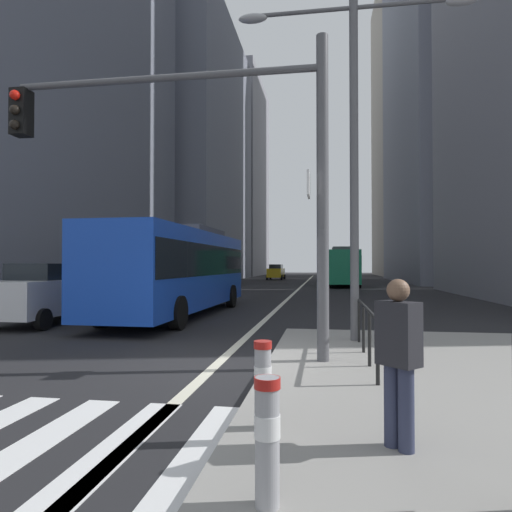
# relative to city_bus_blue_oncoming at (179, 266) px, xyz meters

# --- Properties ---
(ground_plane) EXTENTS (160.00, 160.00, 0.00)m
(ground_plane) POSITION_rel_city_bus_blue_oncoming_xyz_m (3.35, 12.19, -1.84)
(ground_plane) COLOR black
(crosswalk_stripes) EXTENTS (7.65, 3.20, 0.01)m
(crosswalk_stripes) POSITION_rel_city_bus_blue_oncoming_xyz_m (2.35, -11.81, -1.83)
(crosswalk_stripes) COLOR silver
(crosswalk_stripes) RESTS_ON ground
(lane_centre_line) EXTENTS (0.20, 80.00, 0.01)m
(lane_centre_line) POSITION_rel_city_bus_blue_oncoming_xyz_m (3.35, 22.19, -1.83)
(lane_centre_line) COLOR beige
(lane_centre_line) RESTS_ON ground
(office_tower_left_near) EXTENTS (10.31, 22.85, 34.63)m
(office_tower_left_near) POSITION_rel_city_bus_blue_oncoming_xyz_m (-12.65, 9.53, 15.48)
(office_tower_left_near) COLOR slate
(office_tower_left_near) RESTS_ON ground
(office_tower_left_mid) EXTENTS (13.90, 25.98, 31.66)m
(office_tower_left_mid) POSITION_rel_city_bus_blue_oncoming_xyz_m (-12.65, 37.66, 13.99)
(office_tower_left_mid) COLOR slate
(office_tower_left_mid) RESTS_ON ground
(office_tower_left_far) EXTENTS (13.56, 20.67, 35.28)m
(office_tower_left_far) POSITION_rel_city_bus_blue_oncoming_xyz_m (-12.65, 63.50, 15.80)
(office_tower_left_far) COLOR gray
(office_tower_left_far) RESTS_ON ground
(office_tower_right_mid) EXTENTS (13.58, 24.26, 56.67)m
(office_tower_right_mid) POSITION_rel_city_bus_blue_oncoming_xyz_m (20.35, 36.41, 26.50)
(office_tower_right_mid) COLOR slate
(office_tower_right_mid) RESTS_ON ground
(office_tower_right_far) EXTENTS (11.52, 21.65, 50.80)m
(office_tower_right_far) POSITION_rel_city_bus_blue_oncoming_xyz_m (20.35, 63.73, 23.57)
(office_tower_right_far) COLOR gray
(office_tower_right_far) RESTS_ON ground
(city_bus_blue_oncoming) EXTENTS (2.82, 10.91, 3.40)m
(city_bus_blue_oncoming) POSITION_rel_city_bus_blue_oncoming_xyz_m (0.00, 0.00, 0.00)
(city_bus_blue_oncoming) COLOR blue
(city_bus_blue_oncoming) RESTS_ON ground
(sedan_white_oncoming) EXTENTS (2.08, 4.32, 1.94)m
(sedan_white_oncoming) POSITION_rel_city_bus_blue_oncoming_xyz_m (-3.59, -2.79, -0.85)
(sedan_white_oncoming) COLOR silver
(sedan_white_oncoming) RESTS_ON ground
(city_bus_red_receding) EXTENTS (2.77, 10.76, 3.40)m
(city_bus_red_receding) POSITION_rel_city_bus_blue_oncoming_xyz_m (6.90, 24.54, -0.00)
(city_bus_red_receding) COLOR #198456
(city_bus_red_receding) RESTS_ON ground
(car_oncoming_mid) EXTENTS (2.13, 4.34, 1.94)m
(car_oncoming_mid) POSITION_rel_city_bus_blue_oncoming_xyz_m (-0.76, 40.26, -0.85)
(car_oncoming_mid) COLOR gold
(car_oncoming_mid) RESTS_ON ground
(car_receding_near) EXTENTS (2.07, 4.30, 1.94)m
(car_receding_near) POSITION_rel_city_bus_blue_oncoming_xyz_m (5.82, 52.15, -0.85)
(car_receding_near) COLOR silver
(car_receding_near) RESTS_ON ground
(car_receding_far) EXTENTS (2.11, 4.43, 1.94)m
(car_receding_far) POSITION_rel_city_bus_blue_oncoming_xyz_m (7.03, 41.84, -0.85)
(car_receding_far) COLOR #B2A899
(car_receding_far) RESTS_ON ground
(traffic_signal_gantry) EXTENTS (6.40, 0.65, 6.00)m
(traffic_signal_gantry) POSITION_rel_city_bus_blue_oncoming_xyz_m (3.21, -7.82, 2.29)
(traffic_signal_gantry) COLOR #515156
(traffic_signal_gantry) RESTS_ON median_island
(street_lamp_post) EXTENTS (5.50, 0.32, 8.00)m
(street_lamp_post) POSITION_rel_city_bus_blue_oncoming_xyz_m (6.08, -5.47, 3.45)
(street_lamp_post) COLOR #56565B
(street_lamp_post) RESTS_ON median_island
(bollard_front) EXTENTS (0.20, 0.20, 0.93)m
(bollard_front) POSITION_rel_city_bus_blue_oncoming_xyz_m (4.98, -12.81, -1.17)
(bollard_front) COLOR #99999E
(bollard_front) RESTS_ON median_island
(bollard_left) EXTENTS (0.20, 0.20, 0.93)m
(bollard_left) POSITION_rel_city_bus_blue_oncoming_xyz_m (4.73, -11.29, -1.17)
(bollard_left) COLOR #99999E
(bollard_left) RESTS_ON median_island
(pedestrian_railing) EXTENTS (0.06, 3.70, 0.98)m
(pedestrian_railing) POSITION_rel_city_bus_blue_oncoming_xyz_m (6.15, -7.51, -0.98)
(pedestrian_railing) COLOR black
(pedestrian_railing) RESTS_ON median_island
(pedestrian_waiting) EXTENTS (0.44, 0.44, 1.62)m
(pedestrian_waiting) POSITION_rel_city_bus_blue_oncoming_xyz_m (6.09, -11.62, -0.79)
(pedestrian_waiting) COLOR #2D334C
(pedestrian_waiting) RESTS_ON median_island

